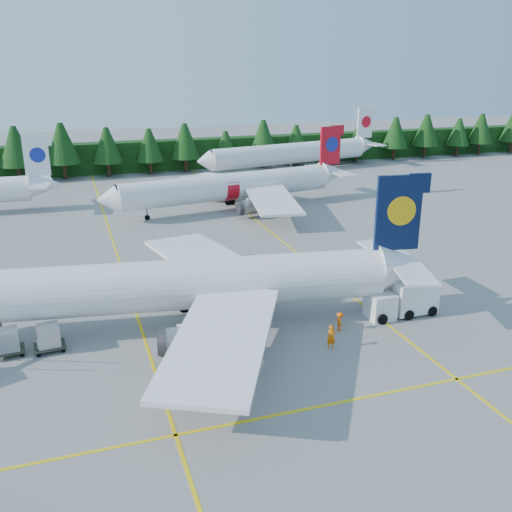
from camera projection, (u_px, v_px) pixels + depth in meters
name	position (u px, v px, depth m)	size (l,w,h in m)	color
ground	(341.00, 353.00, 43.68)	(320.00, 320.00, 0.00)	gray
taxi_stripe_a	(126.00, 283.00, 57.41)	(0.25, 120.00, 0.01)	yellow
taxi_stripe_b	(309.00, 262.00, 63.42)	(0.25, 120.00, 0.01)	yellow
taxi_stripe_cross	(382.00, 394.00, 38.30)	(80.00, 0.25, 0.01)	yellow
treeline_hedge	(161.00, 155.00, 116.26)	(220.00, 4.00, 6.00)	black
airliner_navy	(162.00, 287.00, 46.69)	(42.03, 34.34, 12.27)	white
airliner_red	(224.00, 188.00, 84.44)	(39.14, 31.97, 11.44)	white
airliner_far_right	(285.00, 154.00, 113.57)	(40.63, 11.05, 11.92)	white
service_truck	(402.00, 299.00, 49.84)	(6.35, 2.46, 3.04)	silver
uld_pair	(28.00, 339.00, 43.35)	(5.39, 2.21, 1.76)	#2F3526
crew_a	(331.00, 337.00, 44.12)	(0.70, 0.46, 1.92)	orange
crew_b	(171.00, 393.00, 36.70)	(0.92, 0.71, 1.88)	orange
crew_c	(340.00, 322.00, 47.10)	(0.67, 0.45, 1.62)	#E95004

